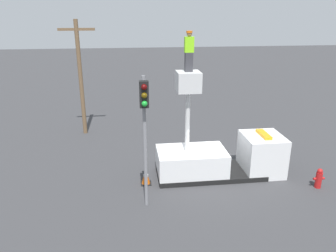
% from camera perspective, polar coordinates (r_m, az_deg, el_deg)
% --- Properties ---
extents(ground_plane, '(120.00, 120.00, 0.00)m').
position_cam_1_polar(ground_plane, '(16.69, 7.28, -8.41)').
color(ground_plane, '#38383A').
extents(bucket_truck, '(6.22, 2.10, 5.20)m').
position_cam_1_polar(bucket_truck, '(16.40, 9.06, -5.37)').
color(bucket_truck, black).
rests_on(bucket_truck, ground).
extents(worker, '(0.40, 0.26, 1.75)m').
position_cam_1_polar(worker, '(14.61, 3.67, 12.83)').
color(worker, '#38383D').
rests_on(worker, bucket_truck).
extents(traffic_light_pole, '(0.34, 0.57, 5.50)m').
position_cam_1_polar(traffic_light_pole, '(12.48, -4.11, 1.32)').
color(traffic_light_pole, gray).
rests_on(traffic_light_pole, ground).
extents(fire_hydrant, '(0.53, 0.29, 0.96)m').
position_cam_1_polar(fire_hydrant, '(16.76, 24.78, -8.28)').
color(fire_hydrant, red).
rests_on(fire_hydrant, ground).
extents(traffic_cone_rear, '(0.49, 0.49, 0.78)m').
position_cam_1_polar(traffic_cone_rear, '(15.64, -3.88, -8.78)').
color(traffic_cone_rear, black).
rests_on(traffic_cone_rear, ground).
extents(utility_pole, '(2.20, 0.26, 7.29)m').
position_cam_1_polar(utility_pole, '(21.65, -15.02, 8.70)').
color(utility_pole, brown).
rests_on(utility_pole, ground).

